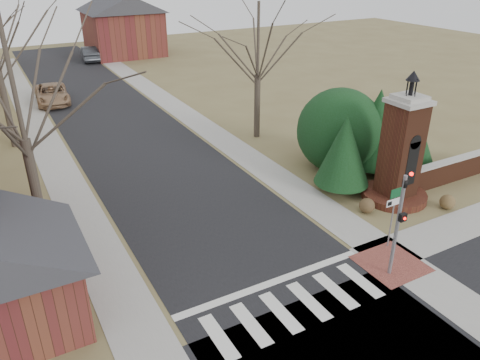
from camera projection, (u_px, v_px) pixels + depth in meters
ground at (309, 321)px, 15.79m from camera, size 120.00×120.00×0.00m
main_street at (122, 128)px, 33.09m from camera, size 8.00×70.00×0.01m
crosswalk_zone at (295, 306)px, 16.42m from camera, size 8.00×2.20×0.02m
stop_bar at (272, 283)px, 17.60m from camera, size 8.00×0.35×0.02m
sidewalk_right_main at (190, 117)px, 35.35m from camera, size 2.00×60.00×0.02m
sidewalk_left at (45, 141)px, 30.82m from camera, size 2.00×60.00×0.02m
curb_apron at (391, 264)px, 18.67m from camera, size 2.40×2.40×0.02m
traffic_signal_pole at (400, 216)px, 16.98m from camera, size 0.28×0.41×4.50m
sign_post at (394, 206)px, 18.94m from camera, size 0.90×0.07×2.75m
brick_gate_monument at (400, 159)px, 22.69m from camera, size 3.20×3.20×6.47m
brick_garden_wall at (456, 169)px, 25.32m from camera, size 7.50×0.50×1.30m
garage_left at (7, 271)px, 14.63m from camera, size 4.80×4.80×4.29m
house_distant_right at (123, 23)px, 55.41m from camera, size 8.80×8.80×7.30m
evergreen_near at (344, 150)px, 23.43m from camera, size 2.80×2.80×4.10m
evergreen_mid at (377, 126)px, 25.68m from camera, size 3.40×3.40×4.70m
evergreen_far at (415, 138)px, 26.07m from camera, size 2.40×2.40×3.30m
evergreen_mass at (340, 127)px, 26.13m from camera, size 4.80×4.80×4.80m
bare_tree_0 at (8, 63)px, 16.45m from camera, size 8.05×8.05×11.15m
bare_tree_3 at (258, 34)px, 28.71m from camera, size 7.00×7.00×9.70m
pickup_truck at (52, 94)px, 38.36m from camera, size 2.87×5.55×1.50m
distant_car at (90, 53)px, 53.36m from camera, size 2.32×5.17×1.65m
dry_shrub_left at (367, 206)px, 22.21m from camera, size 0.74×0.74×0.74m
dry_shrub_right at (447, 202)px, 22.56m from camera, size 0.73×0.73×0.73m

